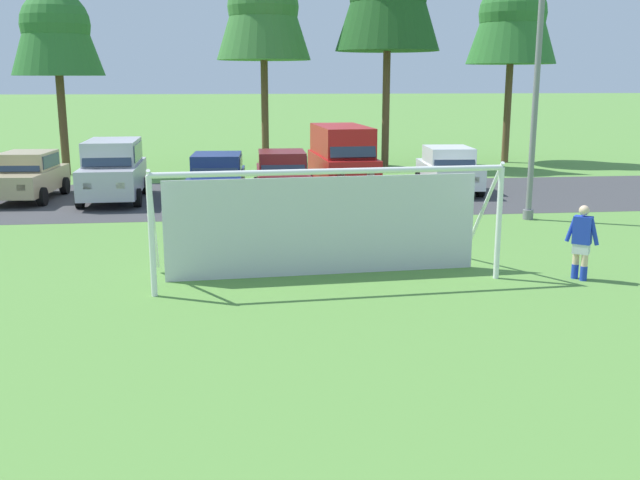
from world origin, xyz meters
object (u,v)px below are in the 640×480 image
(parked_car_slot_left, at_px, (28,176))
(parked_car_slot_far_right, at_px, (449,169))
(parked_car_slot_center_left, at_px, (113,170))
(parked_car_slot_center_right, at_px, (282,175))
(parked_car_slot_center, at_px, (217,178))
(parked_car_slot_right, at_px, (342,157))
(player_midfield_center, at_px, (582,243))
(street_lamp, at_px, (542,93))
(soccer_goal, at_px, (326,220))

(parked_car_slot_left, xyz_separation_m, parked_car_slot_far_right, (15.62, 0.12, 0.00))
(parked_car_slot_center_left, height_order, parked_car_slot_center_right, parked_car_slot_center_left)
(parked_car_slot_center, distance_m, parked_car_slot_far_right, 8.96)
(parked_car_slot_center_right, relative_size, parked_car_slot_right, 0.86)
(player_midfield_center, relative_size, street_lamp, 0.22)
(parked_car_slot_left, relative_size, street_lamp, 0.58)
(parked_car_slot_right, bearing_deg, soccer_goal, -99.99)
(soccer_goal, distance_m, parked_car_slot_center_right, 10.75)
(parked_car_slot_left, height_order, street_lamp, street_lamp)
(parked_car_slot_right, xyz_separation_m, street_lamp, (5.12, -6.33, 2.51))
(player_midfield_center, height_order, street_lamp, street_lamp)
(player_midfield_center, distance_m, street_lamp, 7.60)
(parked_car_slot_left, xyz_separation_m, parked_car_slot_center, (6.80, -1.46, 0.00))
(parked_car_slot_center_right, relative_size, parked_car_slot_far_right, 0.98)
(parked_car_slot_center_right, distance_m, parked_car_slot_far_right, 6.56)
(street_lamp, bearing_deg, parked_car_slot_right, 128.96)
(street_lamp, bearing_deg, parked_car_slot_center, 157.05)
(soccer_goal, distance_m, parked_car_slot_center_left, 12.66)
(parked_car_slot_center_left, height_order, parked_car_slot_far_right, parked_car_slot_center_left)
(parked_car_slot_left, height_order, parked_car_slot_center_left, parked_car_slot_center_left)
(parked_car_slot_left, bearing_deg, soccer_goal, -50.86)
(soccer_goal, xyz_separation_m, parked_car_slot_center_left, (-6.28, 10.99, -0.18))
(parked_car_slot_left, relative_size, parked_car_slot_right, 0.88)
(parked_car_slot_far_right, relative_size, street_lamp, 0.58)
(parked_car_slot_center_right, bearing_deg, parked_car_slot_far_right, 8.09)
(soccer_goal, relative_size, parked_car_slot_center, 1.76)
(soccer_goal, height_order, parked_car_slot_center_left, soccer_goal)
(soccer_goal, distance_m, parked_car_slot_far_right, 13.23)
(parked_car_slot_right, bearing_deg, street_lamp, -51.04)
(player_midfield_center, bearing_deg, parked_car_slot_far_right, 86.52)
(parked_car_slot_center, bearing_deg, parked_car_slot_right, 24.39)
(player_midfield_center, height_order, parked_car_slot_center_left, parked_car_slot_center_left)
(player_midfield_center, distance_m, parked_car_slot_center_right, 12.92)
(parked_car_slot_left, relative_size, parked_car_slot_center_right, 1.02)
(parked_car_slot_center_left, bearing_deg, parked_car_slot_center_right, -2.41)
(parked_car_slot_right, bearing_deg, parked_car_slot_center_left, -171.65)
(parked_car_slot_center_left, relative_size, parked_car_slot_center, 1.09)
(parked_car_slot_left, bearing_deg, parked_car_slot_center, -12.16)
(parked_car_slot_center, bearing_deg, parked_car_slot_center_right, 15.85)
(parked_car_slot_center_left, distance_m, parked_car_slot_center, 3.81)
(soccer_goal, relative_size, parked_car_slot_right, 1.54)
(parked_car_slot_center, distance_m, parked_car_slot_right, 5.23)
(parked_car_slot_center, height_order, parked_car_slot_far_right, same)
(parked_car_slot_center, height_order, street_lamp, street_lamp)
(soccer_goal, bearing_deg, parked_car_slot_left, 129.14)
(player_midfield_center, height_order, parked_car_slot_left, parked_car_slot_left)
(player_midfield_center, distance_m, parked_car_slot_center_left, 16.67)
(parked_car_slot_right, height_order, parked_car_slot_far_right, parked_car_slot_right)
(parked_car_slot_left, height_order, parked_car_slot_center, same)
(parked_car_slot_center_right, distance_m, street_lamp, 9.43)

